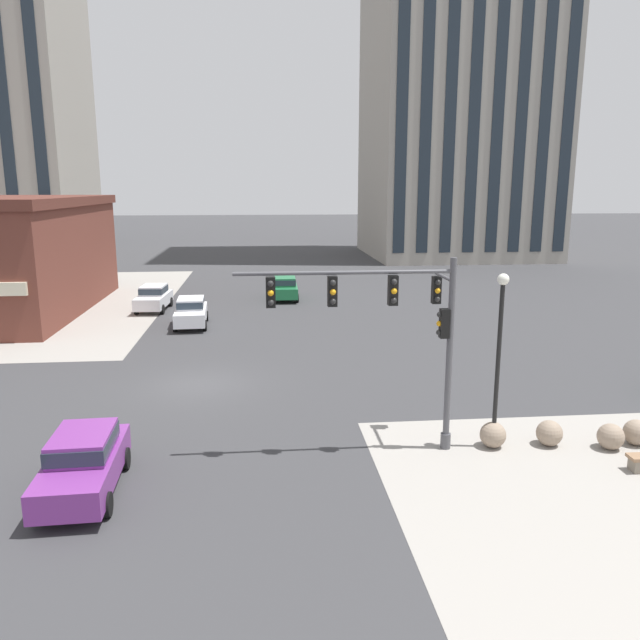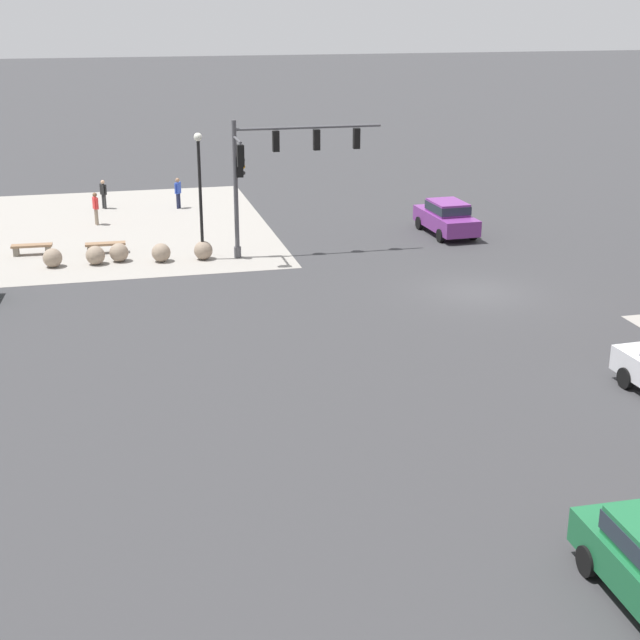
# 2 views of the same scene
# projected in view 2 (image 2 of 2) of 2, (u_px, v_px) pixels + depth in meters

# --- Properties ---
(ground_plane) EXTENTS (320.00, 320.00, 0.00)m
(ground_plane) POSITION_uv_depth(u_px,v_px,m) (477.00, 292.00, 36.83)
(ground_plane) COLOR #38383A
(sidewalk_corner_slab) EXTENTS (20.00, 19.00, 0.02)m
(sidewalk_corner_slab) POSITION_uv_depth(u_px,v_px,m) (67.00, 230.00, 46.64)
(sidewalk_corner_slab) COLOR gray
(sidewalk_corner_slab) RESTS_ON ground
(traffic_signal_main) EXTENTS (6.72, 2.09, 6.10)m
(traffic_signal_main) POSITION_uv_depth(u_px,v_px,m) (270.00, 164.00, 40.52)
(traffic_signal_main) COLOR #4C4C51
(traffic_signal_main) RESTS_ON ground
(bollard_sphere_curb_a) EXTENTS (0.83, 0.83, 0.83)m
(bollard_sphere_curb_a) POSITION_uv_depth(u_px,v_px,m) (203.00, 250.00, 41.30)
(bollard_sphere_curb_a) COLOR gray
(bollard_sphere_curb_a) RESTS_ON ground
(bollard_sphere_curb_b) EXTENTS (0.83, 0.83, 0.83)m
(bollard_sphere_curb_b) POSITION_uv_depth(u_px,v_px,m) (161.00, 253.00, 40.94)
(bollard_sphere_curb_b) COLOR gray
(bollard_sphere_curb_b) RESTS_ON ground
(bollard_sphere_curb_c) EXTENTS (0.83, 0.83, 0.83)m
(bollard_sphere_curb_c) POSITION_uv_depth(u_px,v_px,m) (119.00, 252.00, 40.96)
(bollard_sphere_curb_c) COLOR gray
(bollard_sphere_curb_c) RESTS_ON ground
(bollard_sphere_curb_d) EXTENTS (0.83, 0.83, 0.83)m
(bollard_sphere_curb_d) POSITION_uv_depth(u_px,v_px,m) (95.00, 255.00, 40.51)
(bollard_sphere_curb_d) COLOR gray
(bollard_sphere_curb_d) RESTS_ON ground
(bollard_sphere_curb_e) EXTENTS (0.83, 0.83, 0.83)m
(bollard_sphere_curb_e) POSITION_uv_depth(u_px,v_px,m) (53.00, 258.00, 40.12)
(bollard_sphere_curb_e) COLOR gray
(bollard_sphere_curb_e) RESTS_ON ground
(bench_near_signal) EXTENTS (1.81, 0.52, 0.49)m
(bench_near_signal) POSITION_uv_depth(u_px,v_px,m) (106.00, 246.00, 42.33)
(bench_near_signal) COLOR #8E6B4C
(bench_near_signal) RESTS_ON ground
(bench_mid_block) EXTENTS (1.82, 0.55, 0.49)m
(bench_mid_block) POSITION_uv_depth(u_px,v_px,m) (32.00, 248.00, 42.05)
(bench_mid_block) COLOR #8E6B4C
(bench_mid_block) RESTS_ON ground
(pedestrian_near_bench) EXTENTS (0.36, 0.46, 1.60)m
(pedestrian_near_bench) POSITION_uv_depth(u_px,v_px,m) (103.00, 193.00, 51.07)
(pedestrian_near_bench) COLOR #333333
(pedestrian_near_bench) RESTS_ON ground
(pedestrian_at_curb) EXTENTS (0.38, 0.45, 1.70)m
(pedestrian_at_curb) POSITION_uv_depth(u_px,v_px,m) (178.00, 191.00, 51.13)
(pedestrian_at_curb) COLOR #232847
(pedestrian_at_curb) RESTS_ON ground
(pedestrian_with_bag) EXTENTS (0.30, 0.53, 1.68)m
(pedestrian_with_bag) POSITION_uv_depth(u_px,v_px,m) (96.00, 206.00, 47.41)
(pedestrian_with_bag) COLOR gray
(pedestrian_with_bag) RESTS_ON ground
(street_lamp_corner_near) EXTENTS (0.36, 0.36, 5.60)m
(street_lamp_corner_near) POSITION_uv_depth(u_px,v_px,m) (200.00, 182.00, 40.27)
(street_lamp_corner_near) COLOR black
(street_lamp_corner_near) RESTS_ON ground
(car_cross_eastbound) EXTENTS (2.02, 4.46, 1.68)m
(car_cross_eastbound) POSITION_uv_depth(u_px,v_px,m) (447.00, 216.00, 45.48)
(car_cross_eastbound) COLOR #7A3389
(car_cross_eastbound) RESTS_ON ground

